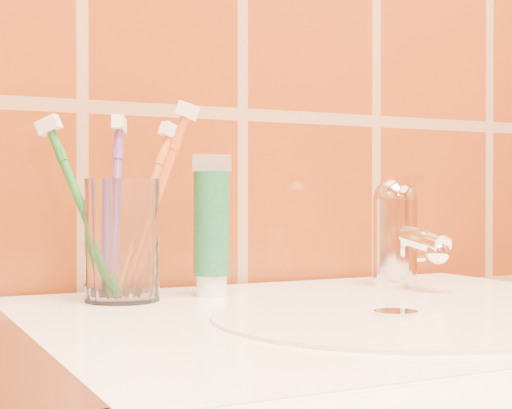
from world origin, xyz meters
TOP-DOWN VIEW (x-y plane):
  - glass_tumbler at (-0.17, 1.11)m, footprint 0.09×0.09m
  - toothpaste_tube at (-0.08, 1.11)m, footprint 0.04×0.04m
  - faucet at (0.14, 1.09)m, footprint 0.05×0.11m
  - toothbrush_0 at (-0.20, 1.12)m, footprint 0.15×0.14m
  - toothbrush_1 at (-0.14, 1.11)m, footprint 0.13×0.12m
  - toothbrush_2 at (-0.14, 1.13)m, footprint 0.12×0.11m
  - toothbrush_3 at (-0.17, 1.13)m, footprint 0.08×0.10m

SIDE VIEW (x-z plane):
  - glass_tumbler at x=-0.17m, z-range 0.85..0.96m
  - faucet at x=0.14m, z-range 0.85..0.97m
  - toothpaste_tube at x=-0.08m, z-range 0.85..0.99m
  - toothbrush_2 at x=-0.14m, z-range 0.84..1.02m
  - toothbrush_0 at x=-0.20m, z-range 0.84..1.03m
  - toothbrush_3 at x=-0.17m, z-range 0.84..1.03m
  - toothbrush_1 at x=-0.14m, z-range 0.84..1.04m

